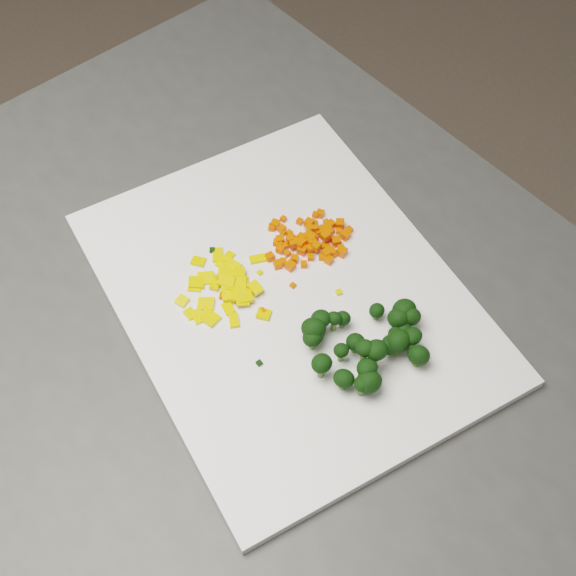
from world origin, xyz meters
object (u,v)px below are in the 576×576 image
Objects in this scene: cutting_board at (288,296)px; pepper_pile at (233,285)px; counter_block at (284,483)px; carrot_pile at (308,235)px; broccoli_pile at (368,338)px.

cutting_board is 3.88× the size of pepper_pile.
carrot_pile is (-0.04, 0.12, 0.48)m from counter_block.
pepper_pile is at bearing 169.62° from counter_block.
cutting_board is (-0.02, 0.04, 0.46)m from counter_block.
carrot_pile reaches higher than cutting_board.
counter_block is at bearing -63.86° from cutting_board.
counter_block is 0.50m from broccoli_pile.
broccoli_pile is (0.09, 0.03, 0.49)m from counter_block.
counter_block is 10.38× the size of carrot_pile.
counter_block is at bearing -162.80° from broccoli_pile.
carrot_pile is 0.83× the size of broccoli_pile.
cutting_board is 3.75× the size of broccoli_pile.
pepper_pile is 0.17m from broccoli_pile.
counter_block is 0.46m from cutting_board.
carrot_pile is 0.11m from pepper_pile.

